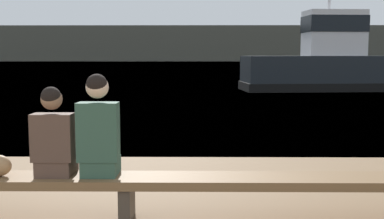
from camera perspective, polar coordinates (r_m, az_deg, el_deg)
water_surface at (r=127.90m, az=0.16°, el=5.77°), size 240.00×240.00×0.00m
far_shoreline at (r=126.40m, az=0.15°, el=7.78°), size 600.00×12.00×8.91m
bench_main at (r=5.06m, az=-7.76°, el=-8.66°), size 8.83×0.49×0.46m
person_left at (r=5.13m, az=-16.07°, el=-3.22°), size 0.41×0.43×0.93m
person_right at (r=5.00m, az=-11.01°, el=-2.49°), size 0.41×0.43×1.06m
tugboat_red at (r=23.98m, az=15.68°, el=5.06°), size 8.10×3.48×6.72m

